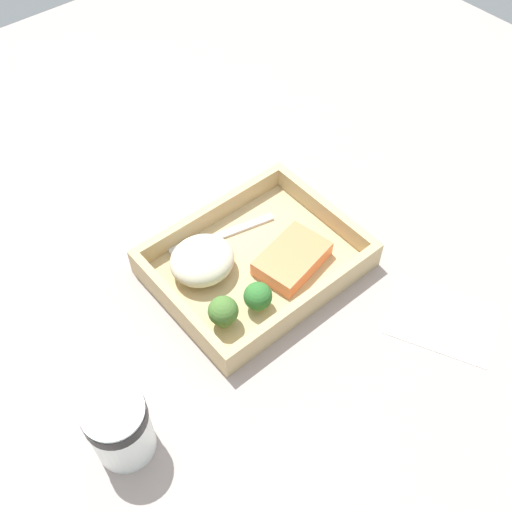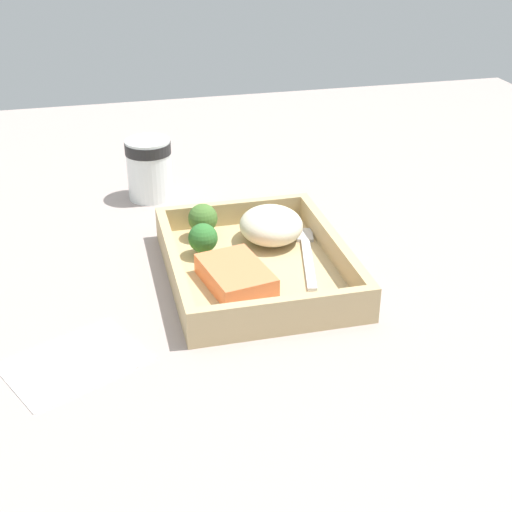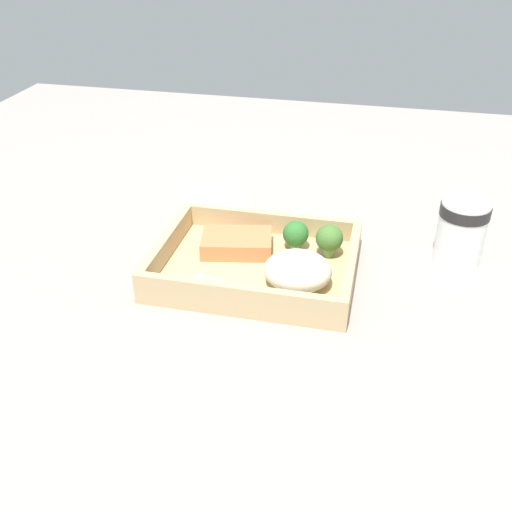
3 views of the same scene
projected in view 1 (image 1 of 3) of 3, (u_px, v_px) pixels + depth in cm
name	position (u px, v px, depth cm)	size (l,w,h in cm)	color
ground_plane	(256.00, 273.00, 83.30)	(160.00, 160.00, 2.00)	#A3928B
takeout_tray	(256.00, 266.00, 82.05)	(26.85, 21.05, 1.20)	tan
tray_rim	(256.00, 256.00, 80.36)	(26.85, 21.05, 3.14)	tan
salmon_fillet	(292.00, 259.00, 80.50)	(9.84, 6.56, 2.40)	#F17D4B
mashed_potatoes	(202.00, 260.00, 78.97)	(8.79, 8.17, 4.54)	beige
broccoli_floret_1	(223.00, 312.00, 73.43)	(3.83, 3.83, 4.73)	#74A35A
broccoli_floret_2	(258.00, 297.00, 75.25)	(3.68, 3.68, 4.27)	#81AE64
fork	(216.00, 238.00, 84.12)	(15.75, 5.27, 0.44)	silver
paper_cup	(119.00, 426.00, 62.99)	(6.79, 6.79, 9.12)	white
receipt_slip	(441.00, 320.00, 77.09)	(9.61, 13.22, 0.24)	white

